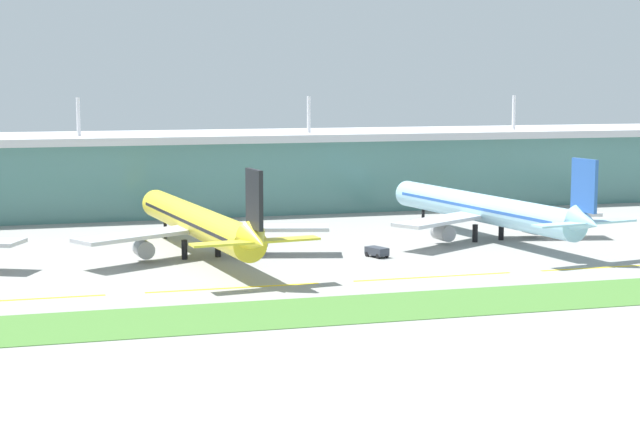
# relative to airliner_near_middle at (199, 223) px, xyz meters

# --- Properties ---
(ground_plane) EXTENTS (600.00, 600.00, 0.00)m
(ground_plane) POSITION_rel_airliner_near_middle_xyz_m (37.65, -28.83, -6.46)
(ground_plane) COLOR gray
(terminal_building) EXTENTS (288.00, 34.00, 28.53)m
(terminal_building) POSITION_rel_airliner_near_middle_xyz_m (37.65, 66.42, 3.51)
(terminal_building) COLOR slate
(terminal_building) RESTS_ON ground
(airliner_near_middle) EXTENTS (48.40, 71.59, 18.90)m
(airliner_near_middle) POSITION_rel_airliner_near_middle_xyz_m (0.00, 0.00, 0.00)
(airliner_near_middle) COLOR yellow
(airliner_near_middle) RESTS_ON ground
(airliner_far_middle) EXTENTS (48.11, 70.70, 18.90)m
(airliner_far_middle) POSITION_rel_airliner_near_middle_xyz_m (59.67, 4.28, -0.00)
(airliner_far_middle) COLOR #9ED1EA
(airliner_far_middle) RESTS_ON ground
(taxiway_stripe_west) EXTENTS (28.00, 0.70, 0.04)m
(taxiway_stripe_west) POSITION_rel_airliner_near_middle_xyz_m (-33.35, -30.23, -6.44)
(taxiway_stripe_west) COLOR yellow
(taxiway_stripe_west) RESTS_ON ground
(taxiway_stripe_mid_west) EXTENTS (28.00, 0.70, 0.04)m
(taxiway_stripe_mid_west) POSITION_rel_airliner_near_middle_xyz_m (0.65, -30.23, -6.44)
(taxiway_stripe_mid_west) COLOR yellow
(taxiway_stripe_mid_west) RESTS_ON ground
(taxiway_stripe_centre) EXTENTS (28.00, 0.70, 0.04)m
(taxiway_stripe_centre) POSITION_rel_airliner_near_middle_xyz_m (34.65, -30.23, -6.44)
(taxiway_stripe_centre) COLOR yellow
(taxiway_stripe_centre) RESTS_ON ground
(taxiway_stripe_mid_east) EXTENTS (28.00, 0.70, 0.04)m
(taxiway_stripe_mid_east) POSITION_rel_airliner_near_middle_xyz_m (68.65, -30.23, -6.44)
(taxiway_stripe_mid_east) COLOR yellow
(taxiway_stripe_mid_east) RESTS_ON ground
(grass_verge) EXTENTS (300.00, 18.00, 0.10)m
(grass_verge) POSITION_rel_airliner_near_middle_xyz_m (37.65, -49.97, -6.41)
(grass_verge) COLOR #477A33
(grass_verge) RESTS_ON ground
(pushback_tug) EXTENTS (3.84, 4.97, 1.85)m
(pushback_tug) POSITION_rel_airliner_near_middle_xyz_m (31.81, -9.26, -5.36)
(pushback_tug) COLOR #333842
(pushback_tug) RESTS_ON ground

